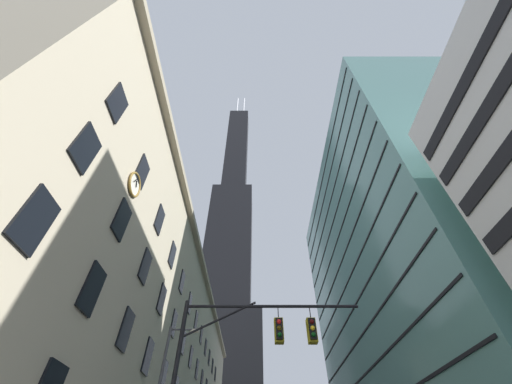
{
  "coord_description": "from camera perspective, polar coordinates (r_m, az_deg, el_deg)",
  "views": [
    {
      "loc": [
        -3.27,
        -9.76,
        1.68
      ],
      "look_at": [
        -3.38,
        27.41,
        39.44
      ],
      "focal_mm": 20.42,
      "sensor_mm": 36.0,
      "label": 1
    }
  ],
  "objects": [
    {
      "name": "station_building",
      "position": [
        44.72,
        -24.84,
        -28.53
      ],
      "size": [
        18.46,
        72.86,
        24.26
      ],
      "color": "#BCAF93",
      "rests_on": "ground"
    },
    {
      "name": "glass_office_midrise",
      "position": [
        54.2,
        27.21,
        -14.17
      ],
      "size": [
        19.36,
        49.37,
        51.37
      ],
      "color": "slate",
      "rests_on": "ground"
    },
    {
      "name": "dark_skyscraper",
      "position": [
        121.25,
        -5.51,
        -16.09
      ],
      "size": [
        27.04,
        27.04,
        210.74
      ],
      "color": "black",
      "rests_on": "ground"
    },
    {
      "name": "traffic_signal_mast",
      "position": [
        14.14,
        -0.68,
        -28.88
      ],
      "size": [
        8.28,
        0.63,
        7.78
      ],
      "color": "black",
      "rests_on": "sidewalk_left"
    }
  ]
}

